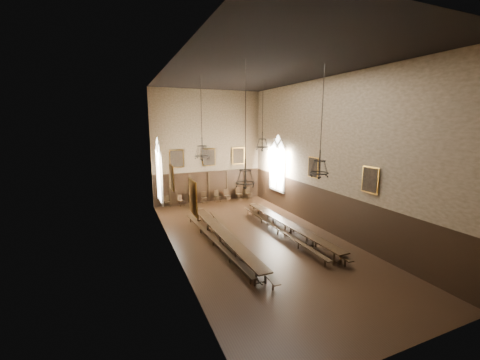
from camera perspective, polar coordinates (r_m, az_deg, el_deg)
floor at (r=16.82m, az=3.22°, el=-11.50°), size 9.00×18.00×0.02m
ceiling at (r=15.76m, az=3.60°, el=20.44°), size 9.00×18.00×0.02m
wall_back at (r=24.03m, az=-6.20°, el=6.34°), size 9.00×0.02×9.00m
wall_front at (r=8.68m, az=30.76°, el=-3.32°), size 9.00×0.02×9.00m
wall_left at (r=14.26m, az=-13.10°, el=2.98°), size 0.02×18.00×9.00m
wall_right at (r=18.10m, az=16.35°, el=4.47°), size 0.02×18.00×9.00m
wainscot_panelling at (r=16.38m, az=3.27°, el=-7.42°), size 9.00×18.00×2.50m
table_left at (r=15.89m, az=-3.21°, el=-11.42°), size 0.79×9.34×0.73m
table_right at (r=17.61m, az=9.26°, el=-9.30°), size 0.85×9.09×0.71m
bench_left_outer at (r=15.96m, az=-5.20°, el=-11.73°), size 0.78×9.14×0.41m
bench_left_inner at (r=15.96m, az=-0.95°, el=-11.60°), size 0.84×9.92×0.45m
bench_right_inner at (r=17.54m, az=7.35°, el=-9.64°), size 0.30×9.22×0.41m
bench_right_outer at (r=18.01m, az=10.32°, el=-9.10°), size 0.75×9.92×0.45m
chair_0 at (r=23.56m, az=-13.93°, el=-4.50°), size 0.44×0.44×0.86m
chair_1 at (r=23.65m, az=-11.39°, el=-4.30°), size 0.51×0.51×0.90m
chair_2 at (r=23.90m, az=-9.25°, el=-3.99°), size 0.51×0.51×0.99m
chair_3 at (r=24.17m, az=-6.96°, el=-3.81°), size 0.43×0.43×0.93m
chair_4 at (r=24.39m, az=-4.39°, el=-3.59°), size 0.54×0.54×0.98m
chair_5 at (r=24.67m, az=-2.55°, el=-3.41°), size 0.48×0.48×0.96m
chair_6 at (r=25.13m, az=-0.24°, el=-3.10°), size 0.53×0.53×1.00m
chair_7 at (r=25.43m, az=1.70°, el=-2.94°), size 0.50×0.50×0.99m
chandelier_back_left at (r=17.23m, az=-7.33°, el=5.63°), size 0.88×0.88×4.62m
chandelier_back_right at (r=18.86m, az=4.33°, el=7.26°), size 0.80×0.80×4.24m
chandelier_front_left at (r=12.89m, az=1.05°, el=1.03°), size 0.86×0.86×5.32m
chandelier_front_right at (r=14.30m, az=15.15°, el=2.62°), size 0.88×0.88×5.05m
portrait_back_0 at (r=23.37m, az=-12.20°, el=4.06°), size 1.10×0.12×1.40m
portrait_back_1 at (r=23.98m, az=-6.07°, el=4.42°), size 1.10×0.12×1.40m
portrait_back_2 at (r=24.85m, az=-0.31°, el=4.71°), size 1.10×0.12×1.40m
portrait_left_0 at (r=15.38m, az=-13.15°, el=0.53°), size 0.12×1.00×1.30m
portrait_left_1 at (r=11.07m, az=-9.10°, el=-3.35°), size 0.12×1.00×1.30m
portrait_right_0 at (r=18.90m, az=14.01°, el=2.40°), size 0.12×1.00×1.30m
portrait_right_1 at (r=15.59m, az=23.92°, el=0.01°), size 0.12×1.00×1.30m
window_right at (r=22.69m, az=7.27°, el=3.26°), size 0.20×2.20×4.60m
window_left at (r=19.82m, az=-15.51°, el=1.83°), size 0.20×2.20×4.60m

